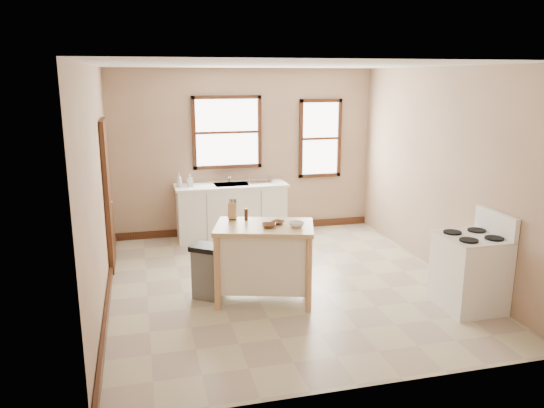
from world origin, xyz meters
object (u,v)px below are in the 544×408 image
Objects in this scene: dish_rack at (259,180)px; soap_bottle_a at (179,180)px; bowl_c at (296,225)px; gas_stove at (471,261)px; kitchen_island at (264,263)px; soap_bottle_b at (190,180)px; pepper_grinder at (246,214)px; knife_block at (232,212)px; trash_bin at (207,271)px; bowl_b at (278,223)px; bowl_a at (269,225)px.

soap_bottle_a is at bearing 170.13° from dish_rack.
bowl_c is 0.16× the size of gas_stove.
gas_stove is (2.28, -0.81, 0.10)m from kitchen_island.
soap_bottle_b is at bearing 130.03° from gas_stove.
pepper_grinder reaches higher than dish_rack.
soap_bottle_a is 0.18m from soap_bottle_b.
soap_bottle_b is 2.31m from knife_block.
trash_bin is (-1.21, -2.42, -0.63)m from dish_rack.
gas_stove is at bearing -74.87° from dish_rack.
bowl_c is (0.67, -0.51, -0.07)m from knife_block.
pepper_grinder is 0.83× the size of bowl_c.
bowl_b is 2.29m from gas_stove.
bowl_a is at bearing -77.43° from soap_bottle_b.
bowl_a is 0.26× the size of trash_bin.
dish_rack is 0.35× the size of kitchen_island.
dish_rack is 2.50m from pepper_grinder.
knife_block is at bearing 128.06° from bowl_a.
trash_bin is at bearing -92.35° from soap_bottle_a.
bowl_c is at bearing -73.11° from soap_bottle_a.
bowl_c is at bearing 161.67° from gas_stove.
bowl_b is at bearing -37.62° from pepper_grinder.
bowl_b is at bearing -109.44° from dish_rack.
soap_bottle_b is at bearing 120.04° from kitchen_island.
bowl_b is at bearing 136.37° from bowl_c.
pepper_grinder is at bearing 139.75° from kitchen_island.
knife_block is 0.17× the size of gas_stove.
dish_rack is at bearing 82.05° from bowl_b.
bowl_b is 0.84× the size of bowl_c.
knife_block is 0.84m from bowl_c.
bowl_a is at bearing -62.17° from pepper_grinder.
kitchen_island is at bearing 153.94° from bowl_c.
kitchen_island is 7.72× the size of pepper_grinder.
pepper_grinder is (0.62, -2.36, -0.01)m from soap_bottle_a.
bowl_c is (-0.19, -2.83, 0.01)m from dish_rack.
kitchen_island is 0.63m from bowl_c.
dish_rack is 2.34× the size of bowl_a.
bowl_c is at bearing -39.83° from pepper_grinder.
bowl_c is 1.26m from trash_bin.
pepper_grinder reaches higher than trash_bin.
soap_bottle_b is (0.17, 0.01, -0.01)m from soap_bottle_a.
soap_bottle_a is at bearing 128.34° from trash_bin.
trash_bin is at bearing 164.44° from bowl_b.
bowl_a reaches higher than trash_bin.
trash_bin is (-0.67, 0.23, -0.14)m from kitchen_island.
gas_stove reaches higher than bowl_b.
dish_rack is 0.60× the size of trash_bin.
knife_block is 1.11× the size of bowl_c.
dish_rack reaches higher than trash_bin.
pepper_grinder reaches higher than bowl_a.
dish_rack is at bearing 86.11° from bowl_c.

